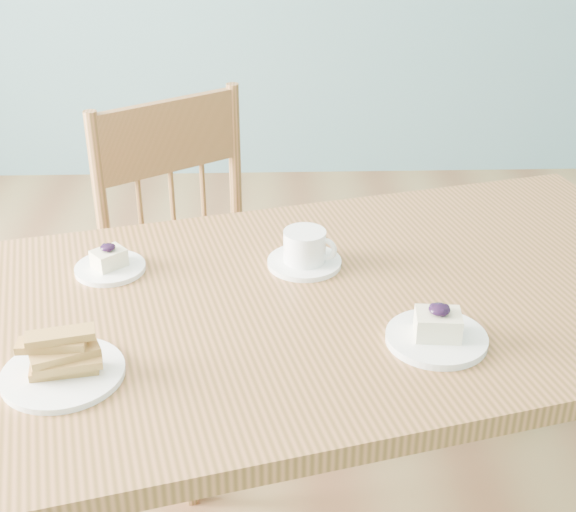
{
  "coord_description": "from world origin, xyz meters",
  "views": [
    {
      "loc": [
        0.03,
        -1.34,
        1.57
      ],
      "look_at": [
        0.07,
        0.04,
        0.83
      ],
      "focal_mm": 50.0,
      "sensor_mm": 36.0,
      "label": 1
    }
  ],
  "objects_px": {
    "dining_table": "(348,325)",
    "dining_chair": "(203,283)",
    "biscotti_plate": "(61,364)",
    "coffee_cup": "(305,251)",
    "cheesecake_plate_near": "(437,332)",
    "cheesecake_plate_far": "(110,264)"
  },
  "relations": [
    {
      "from": "dining_chair",
      "to": "dining_table",
      "type": "bearing_deg",
      "value": -91.2
    },
    {
      "from": "cheesecake_plate_near",
      "to": "biscotti_plate",
      "type": "bearing_deg",
      "value": -172.68
    },
    {
      "from": "dining_table",
      "to": "biscotti_plate",
      "type": "distance_m",
      "value": 0.57
    },
    {
      "from": "biscotti_plate",
      "to": "coffee_cup",
      "type": "bearing_deg",
      "value": 41.45
    },
    {
      "from": "dining_chair",
      "to": "cheesecake_plate_near",
      "type": "height_order",
      "value": "dining_chair"
    },
    {
      "from": "cheesecake_plate_far",
      "to": "dining_table",
      "type": "bearing_deg",
      "value": -11.77
    },
    {
      "from": "dining_chair",
      "to": "biscotti_plate",
      "type": "height_order",
      "value": "dining_chair"
    },
    {
      "from": "dining_table",
      "to": "biscotti_plate",
      "type": "xyz_separation_m",
      "value": [
        -0.5,
        -0.26,
        0.1
      ]
    },
    {
      "from": "cheesecake_plate_near",
      "to": "cheesecake_plate_far",
      "type": "height_order",
      "value": "cheesecake_plate_near"
    },
    {
      "from": "dining_table",
      "to": "cheesecake_plate_near",
      "type": "relative_size",
      "value": 9.06
    },
    {
      "from": "dining_table",
      "to": "dining_chair",
      "type": "relative_size",
      "value": 1.66
    },
    {
      "from": "dining_table",
      "to": "dining_chair",
      "type": "height_order",
      "value": "dining_chair"
    },
    {
      "from": "dining_chair",
      "to": "cheesecake_plate_near",
      "type": "distance_m",
      "value": 0.89
    },
    {
      "from": "cheesecake_plate_near",
      "to": "cheesecake_plate_far",
      "type": "bearing_deg",
      "value": 155.88
    },
    {
      "from": "dining_table",
      "to": "cheesecake_plate_far",
      "type": "distance_m",
      "value": 0.5
    },
    {
      "from": "coffee_cup",
      "to": "biscotti_plate",
      "type": "relative_size",
      "value": 0.76
    },
    {
      "from": "cheesecake_plate_far",
      "to": "dining_chair",
      "type": "bearing_deg",
      "value": 71.13
    },
    {
      "from": "biscotti_plate",
      "to": "cheesecake_plate_near",
      "type": "bearing_deg",
      "value": 7.32
    },
    {
      "from": "cheesecake_plate_near",
      "to": "biscotti_plate",
      "type": "xyz_separation_m",
      "value": [
        -0.63,
        -0.08,
        0.01
      ]
    },
    {
      "from": "coffee_cup",
      "to": "biscotti_plate",
      "type": "distance_m",
      "value": 0.55
    },
    {
      "from": "cheesecake_plate_far",
      "to": "coffee_cup",
      "type": "xyz_separation_m",
      "value": [
        0.4,
        0.01,
        0.02
      ]
    },
    {
      "from": "dining_table",
      "to": "coffee_cup",
      "type": "xyz_separation_m",
      "value": [
        -0.08,
        0.11,
        0.11
      ]
    }
  ]
}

